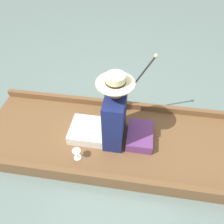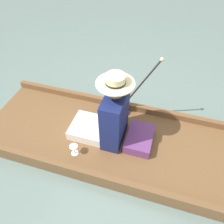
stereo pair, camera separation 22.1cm
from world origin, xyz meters
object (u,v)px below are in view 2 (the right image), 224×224
at_px(teddy_bear, 116,101).
at_px(walking_cane, 142,84).
at_px(seated_person, 109,117).
at_px(wine_glass, 74,148).

distance_m(teddy_bear, walking_cane, 0.41).
xyz_separation_m(seated_person, walking_cane, (0.43, -0.24, 0.17)).
distance_m(seated_person, walking_cane, 0.52).
bearing_deg(walking_cane, teddy_bear, 99.05).
height_order(seated_person, walking_cane, seated_person).
distance_m(seated_person, teddy_bear, 0.41).
height_order(seated_person, wine_glass, seated_person).
bearing_deg(wine_glass, seated_person, -40.23).
bearing_deg(walking_cane, wine_glass, 145.57).
bearing_deg(teddy_bear, wine_glass, 161.18).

